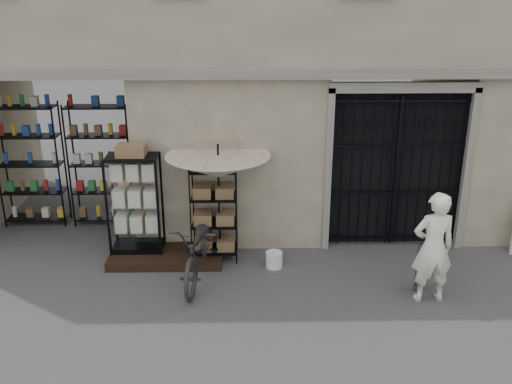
{
  "coord_description": "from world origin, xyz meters",
  "views": [
    {
      "loc": [
        -0.98,
        -7.62,
        4.71
      ],
      "look_at": [
        -0.8,
        1.4,
        1.35
      ],
      "focal_mm": 40.0,
      "sensor_mm": 36.0,
      "label": 1
    }
  ],
  "objects_px": {
    "wire_rack": "(214,212)",
    "steel_bollard": "(420,267)",
    "display_cabinet": "(136,208)",
    "bicycle": "(201,278)",
    "market_umbrella": "(218,160)",
    "white_bucket": "(274,260)",
    "shopkeeper": "(427,299)"
  },
  "relations": [
    {
      "from": "shopkeeper",
      "to": "white_bucket",
      "type": "bearing_deg",
      "value": -30.35
    },
    {
      "from": "shopkeeper",
      "to": "bicycle",
      "type": "bearing_deg",
      "value": -16.62
    },
    {
      "from": "market_umbrella",
      "to": "steel_bollard",
      "type": "bearing_deg",
      "value": -20.43
    },
    {
      "from": "display_cabinet",
      "to": "white_bucket",
      "type": "height_order",
      "value": "display_cabinet"
    },
    {
      "from": "wire_rack",
      "to": "market_umbrella",
      "type": "relative_size",
      "value": 0.7
    },
    {
      "from": "display_cabinet",
      "to": "shopkeeper",
      "type": "xyz_separation_m",
      "value": [
        4.79,
        -1.59,
        -0.93
      ]
    },
    {
      "from": "display_cabinet",
      "to": "shopkeeper",
      "type": "distance_m",
      "value": 5.13
    },
    {
      "from": "market_umbrella",
      "to": "shopkeeper",
      "type": "bearing_deg",
      "value": -24.24
    },
    {
      "from": "wire_rack",
      "to": "bicycle",
      "type": "bearing_deg",
      "value": -127.12
    },
    {
      "from": "market_umbrella",
      "to": "shopkeeper",
      "type": "distance_m",
      "value": 4.07
    },
    {
      "from": "wire_rack",
      "to": "market_umbrella",
      "type": "distance_m",
      "value": 0.97
    },
    {
      "from": "bicycle",
      "to": "wire_rack",
      "type": "bearing_deg",
      "value": 82.66
    },
    {
      "from": "bicycle",
      "to": "steel_bollard",
      "type": "relative_size",
      "value": 2.52
    },
    {
      "from": "bicycle",
      "to": "steel_bollard",
      "type": "xyz_separation_m",
      "value": [
        3.54,
        -0.46,
        0.41
      ]
    },
    {
      "from": "display_cabinet",
      "to": "market_umbrella",
      "type": "height_order",
      "value": "market_umbrella"
    },
    {
      "from": "market_umbrella",
      "to": "white_bucket",
      "type": "relative_size",
      "value": 8.76
    },
    {
      "from": "shopkeeper",
      "to": "wire_rack",
      "type": "bearing_deg",
      "value": -29.02
    },
    {
      "from": "display_cabinet",
      "to": "white_bucket",
      "type": "bearing_deg",
      "value": -25.47
    },
    {
      "from": "wire_rack",
      "to": "steel_bollard",
      "type": "height_order",
      "value": "wire_rack"
    },
    {
      "from": "white_bucket",
      "to": "steel_bollard",
      "type": "relative_size",
      "value": 0.35
    },
    {
      "from": "steel_bollard",
      "to": "market_umbrella",
      "type": "bearing_deg",
      "value": 159.57
    },
    {
      "from": "white_bucket",
      "to": "steel_bollard",
      "type": "xyz_separation_m",
      "value": [
        2.3,
        -0.84,
        0.27
      ]
    },
    {
      "from": "market_umbrella",
      "to": "wire_rack",
      "type": "bearing_deg",
      "value": 163.96
    },
    {
      "from": "display_cabinet",
      "to": "bicycle",
      "type": "height_order",
      "value": "display_cabinet"
    },
    {
      "from": "display_cabinet",
      "to": "steel_bollard",
      "type": "xyz_separation_m",
      "value": [
        4.73,
        -1.31,
        -0.52
      ]
    },
    {
      "from": "display_cabinet",
      "to": "steel_bollard",
      "type": "distance_m",
      "value": 4.93
    },
    {
      "from": "display_cabinet",
      "to": "white_bucket",
      "type": "distance_m",
      "value": 2.6
    },
    {
      "from": "display_cabinet",
      "to": "steel_bollard",
      "type": "bearing_deg",
      "value": -29.98
    },
    {
      "from": "market_umbrella",
      "to": "steel_bollard",
      "type": "height_order",
      "value": "market_umbrella"
    },
    {
      "from": "display_cabinet",
      "to": "bicycle",
      "type": "relative_size",
      "value": 0.91
    },
    {
      "from": "white_bucket",
      "to": "shopkeeper",
      "type": "relative_size",
      "value": 0.16
    },
    {
      "from": "white_bucket",
      "to": "bicycle",
      "type": "distance_m",
      "value": 1.31
    }
  ]
}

